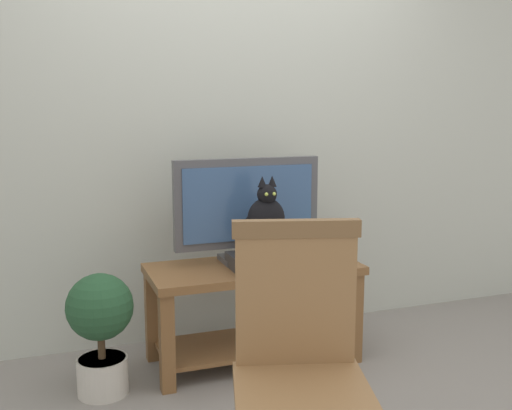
{
  "coord_description": "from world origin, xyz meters",
  "views": [
    {
      "loc": [
        -1.08,
        -2.46,
        1.42
      ],
      "look_at": [
        -0.0,
        0.49,
        0.89
      ],
      "focal_mm": 42.45,
      "sensor_mm": 36.0,
      "label": 1
    }
  ],
  "objects_px": {
    "wooden_chair": "(299,354)",
    "potted_plant": "(101,325)",
    "tv_stand": "(253,297)",
    "media_box": "(264,262)",
    "tv": "(247,207)",
    "book_stack": "(316,245)",
    "cat": "(265,226)"
  },
  "relations": [
    {
      "from": "tv_stand",
      "to": "potted_plant",
      "type": "distance_m",
      "value": 0.84
    },
    {
      "from": "cat",
      "to": "media_box",
      "type": "bearing_deg",
      "value": 95.51
    },
    {
      "from": "tv",
      "to": "potted_plant",
      "type": "relative_size",
      "value": 1.36
    },
    {
      "from": "wooden_chair",
      "to": "potted_plant",
      "type": "bearing_deg",
      "value": 115.11
    },
    {
      "from": "tv",
      "to": "media_box",
      "type": "bearing_deg",
      "value": -80.86
    },
    {
      "from": "cat",
      "to": "wooden_chair",
      "type": "distance_m",
      "value": 1.22
    },
    {
      "from": "tv_stand",
      "to": "book_stack",
      "type": "relative_size",
      "value": 4.6
    },
    {
      "from": "book_stack",
      "to": "tv",
      "type": "bearing_deg",
      "value": 167.6
    },
    {
      "from": "media_box",
      "to": "potted_plant",
      "type": "relative_size",
      "value": 0.57
    },
    {
      "from": "wooden_chair",
      "to": "tv_stand",
      "type": "bearing_deg",
      "value": 77.18
    },
    {
      "from": "wooden_chair",
      "to": "potted_plant",
      "type": "xyz_separation_m",
      "value": [
        -0.54,
        1.15,
        -0.24
      ]
    },
    {
      "from": "media_box",
      "to": "cat",
      "type": "xyz_separation_m",
      "value": [
        0.0,
        -0.01,
        0.2
      ]
    },
    {
      "from": "media_box",
      "to": "book_stack",
      "type": "xyz_separation_m",
      "value": [
        0.35,
        0.1,
        0.04
      ]
    },
    {
      "from": "media_box",
      "to": "potted_plant",
      "type": "distance_m",
      "value": 0.89
    },
    {
      "from": "media_box",
      "to": "cat",
      "type": "bearing_deg",
      "value": -84.49
    },
    {
      "from": "media_box",
      "to": "potted_plant",
      "type": "height_order",
      "value": "media_box"
    },
    {
      "from": "tv_stand",
      "to": "media_box",
      "type": "xyz_separation_m",
      "value": [
        0.03,
        -0.09,
        0.22
      ]
    },
    {
      "from": "tv_stand",
      "to": "potted_plant",
      "type": "xyz_separation_m",
      "value": [
        -0.83,
        -0.11,
        -0.02
      ]
    },
    {
      "from": "wooden_chair",
      "to": "book_stack",
      "type": "relative_size",
      "value": 4.14
    },
    {
      "from": "cat",
      "to": "potted_plant",
      "type": "relative_size",
      "value": 0.7
    },
    {
      "from": "book_stack",
      "to": "cat",
      "type": "bearing_deg",
      "value": -161.86
    },
    {
      "from": "book_stack",
      "to": "potted_plant",
      "type": "xyz_separation_m",
      "value": [
        -1.21,
        -0.13,
        -0.28
      ]
    },
    {
      "from": "wooden_chair",
      "to": "media_box",
      "type": "bearing_deg",
      "value": 74.84
    },
    {
      "from": "tv",
      "to": "book_stack",
      "type": "relative_size",
      "value": 3.32
    },
    {
      "from": "tv_stand",
      "to": "book_stack",
      "type": "xyz_separation_m",
      "value": [
        0.38,
        0.01,
        0.26
      ]
    },
    {
      "from": "tv_stand",
      "to": "book_stack",
      "type": "height_order",
      "value": "book_stack"
    },
    {
      "from": "tv_stand",
      "to": "potted_plant",
      "type": "relative_size",
      "value": 1.88
    },
    {
      "from": "media_box",
      "to": "tv",
      "type": "bearing_deg",
      "value": 99.14
    },
    {
      "from": "tv",
      "to": "potted_plant",
      "type": "xyz_separation_m",
      "value": [
        -0.83,
        -0.21,
        -0.5
      ]
    },
    {
      "from": "tv_stand",
      "to": "cat",
      "type": "height_order",
      "value": "cat"
    },
    {
      "from": "media_box",
      "to": "cat",
      "type": "distance_m",
      "value": 0.2
    },
    {
      "from": "potted_plant",
      "to": "cat",
      "type": "bearing_deg",
      "value": 0.74
    }
  ]
}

